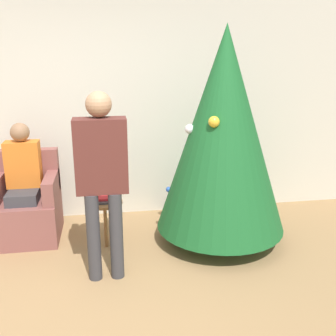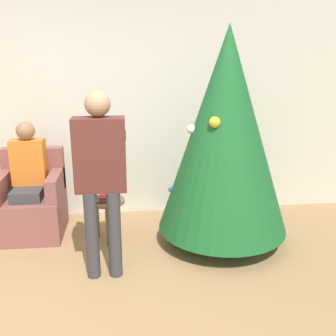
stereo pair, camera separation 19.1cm
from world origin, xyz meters
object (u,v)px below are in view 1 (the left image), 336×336
(christmas_tree, at_px, (223,131))
(person_seated, at_px, (23,177))
(person_standing, at_px, (102,170))
(side_stool, at_px, (105,208))
(armchair, at_px, (27,207))

(christmas_tree, relative_size, person_seated, 1.77)
(christmas_tree, xyz_separation_m, person_seated, (-2.08, 0.40, -0.51))
(person_standing, height_order, side_stool, person_standing)
(armchair, height_order, person_seated, person_seated)
(person_seated, distance_m, person_standing, 1.29)
(christmas_tree, height_order, person_standing, christmas_tree)
(christmas_tree, height_order, armchair, christmas_tree)
(person_seated, distance_m, side_stool, 0.94)
(side_stool, bearing_deg, person_seated, 164.13)
(armchair, distance_m, person_seated, 0.36)
(person_standing, relative_size, side_stool, 3.62)
(person_seated, xyz_separation_m, person_standing, (0.85, -0.92, 0.31))
(armchair, bearing_deg, christmas_tree, -11.58)
(christmas_tree, height_order, person_seated, christmas_tree)
(christmas_tree, xyz_separation_m, side_stool, (-1.23, 0.16, -0.83))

